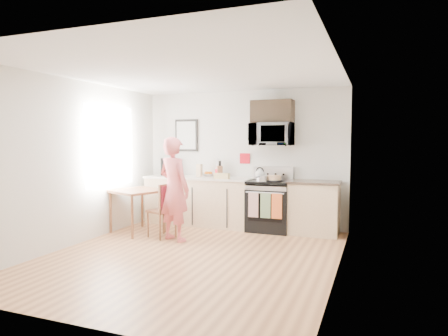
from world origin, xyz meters
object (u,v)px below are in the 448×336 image
at_px(person, 174,189).
at_px(cake, 274,178).
at_px(chair, 167,203).
at_px(dining_table, 137,195).
at_px(range, 270,207).
at_px(microwave, 272,134).

distance_m(person, cake, 1.83).
height_order(person, chair, person).
relative_size(person, dining_table, 1.84).
height_order(range, chair, range).
xyz_separation_m(microwave, chair, (-1.47, -1.30, -1.16)).
distance_m(person, dining_table, 0.93).
xyz_separation_m(dining_table, cake, (2.26, 0.93, 0.29)).
bearing_deg(microwave, chair, -138.47).
height_order(person, cake, person).
distance_m(microwave, cake, 0.81).
bearing_deg(chair, cake, 57.66).
relative_size(range, dining_table, 1.25).
height_order(range, person, person).
height_order(microwave, chair, microwave).
bearing_deg(dining_table, chair, -15.49).
xyz_separation_m(range, cake, (0.10, -0.07, 0.54)).
height_order(range, microwave, microwave).
xyz_separation_m(range, microwave, (-0.00, 0.10, 1.32)).
height_order(chair, cake, cake).
bearing_deg(cake, person, -139.75).
distance_m(range, dining_table, 2.40).
bearing_deg(cake, range, 143.23).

